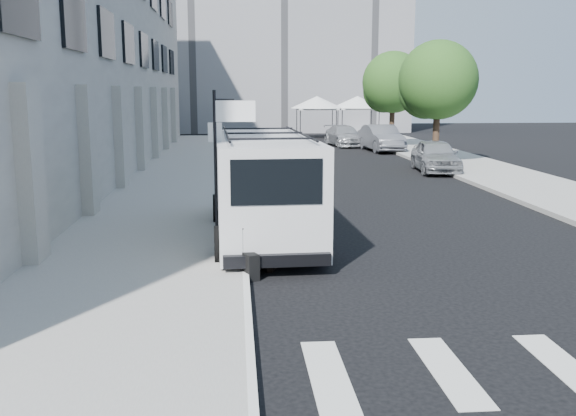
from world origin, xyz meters
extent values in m
plane|color=black|center=(0.00, 0.00, 0.00)|extent=(120.00, 120.00, 0.00)
cube|color=gray|center=(-4.25, 16.00, 0.07)|extent=(4.50, 48.00, 0.15)
cube|color=gray|center=(9.00, 20.00, 0.07)|extent=(4.00, 56.00, 0.15)
cube|color=gray|center=(-11.50, 18.00, 6.00)|extent=(10.00, 44.00, 12.00)
cylinder|color=black|center=(-2.60, 3.20, 1.90)|extent=(0.07, 0.07, 3.50)
cube|color=white|center=(-2.60, 3.22, 2.75)|extent=(0.30, 0.03, 0.42)
cube|color=white|center=(-2.15, 3.20, 3.20)|extent=(0.85, 0.06, 0.45)
cylinder|color=black|center=(7.60, 20.00, 1.40)|extent=(0.32, 0.32, 2.80)
sphere|color=#234516|center=(7.60, 20.00, 4.13)|extent=(3.80, 3.80, 3.80)
sphere|color=#234516|center=(7.20, 20.60, 3.56)|extent=(2.66, 2.66, 2.66)
cylinder|color=black|center=(7.60, 29.00, 1.40)|extent=(0.32, 0.32, 2.80)
sphere|color=#234516|center=(7.60, 29.00, 4.13)|extent=(3.80, 3.80, 3.80)
sphere|color=#234516|center=(7.20, 29.60, 3.56)|extent=(2.66, 2.66, 2.66)
cylinder|color=black|center=(2.60, 36.60, 1.10)|extent=(0.06, 0.06, 2.20)
cylinder|color=black|center=(5.40, 36.60, 1.10)|extent=(0.06, 0.06, 2.20)
cylinder|color=black|center=(2.60, 39.40, 1.10)|extent=(0.06, 0.06, 2.20)
cylinder|color=black|center=(5.40, 39.40, 1.10)|extent=(0.06, 0.06, 2.20)
cube|color=white|center=(4.00, 38.00, 2.25)|extent=(3.00, 3.00, 0.12)
cone|color=white|center=(4.00, 38.00, 2.75)|extent=(4.00, 4.00, 0.90)
cylinder|color=black|center=(5.80, 37.10, 1.10)|extent=(0.06, 0.06, 2.20)
cylinder|color=black|center=(8.60, 37.10, 1.10)|extent=(0.06, 0.06, 2.20)
cylinder|color=black|center=(5.80, 39.90, 1.10)|extent=(0.06, 0.06, 2.20)
cylinder|color=black|center=(8.60, 39.90, 1.10)|extent=(0.06, 0.06, 2.20)
cube|color=white|center=(7.20, 38.50, 2.25)|extent=(3.00, 3.00, 0.12)
cone|color=white|center=(7.20, 38.50, 2.75)|extent=(4.00, 4.00, 0.90)
imported|color=#303032|center=(-1.90, 2.00, 0.89)|extent=(0.78, 0.70, 1.78)
cube|color=black|center=(-1.44, 2.00, 0.17)|extent=(0.25, 0.46, 0.34)
cube|color=black|center=(-1.90, 1.35, 0.26)|extent=(0.35, 0.42, 0.52)
cylinder|color=black|center=(-2.05, 1.47, 0.75)|extent=(0.02, 0.02, 0.50)
cylinder|color=black|center=(-1.88, 1.54, 0.75)|extent=(0.02, 0.02, 0.50)
cube|color=black|center=(-1.96, 1.50, 0.99)|extent=(0.19, 0.11, 0.03)
cube|color=silver|center=(-1.50, 4.50, 1.37)|extent=(2.48, 6.12, 2.35)
cube|color=silver|center=(-1.63, 7.80, 0.84)|extent=(2.16, 1.09, 1.23)
cube|color=black|center=(-1.38, 1.51, 1.90)|extent=(1.79, 0.16, 0.89)
cylinder|color=black|center=(-2.65, 6.58, 0.42)|extent=(0.35, 0.86, 0.85)
cylinder|color=black|center=(-0.52, 6.67, 0.42)|extent=(0.35, 0.86, 0.85)
cylinder|color=black|center=(-2.48, 2.45, 0.42)|extent=(0.35, 0.86, 0.85)
cylinder|color=black|center=(-0.36, 2.53, 0.42)|extent=(0.35, 0.86, 0.85)
imported|color=gray|center=(6.80, 17.42, 0.74)|extent=(2.15, 4.47, 1.47)
imported|color=#5B5C62|center=(6.61, 27.50, 0.79)|extent=(2.06, 4.91, 1.58)
imported|color=#929599|center=(5.00, 31.33, 0.67)|extent=(2.46, 4.79, 1.33)
camera|label=1|loc=(-2.15, -10.73, 3.65)|focal=40.00mm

